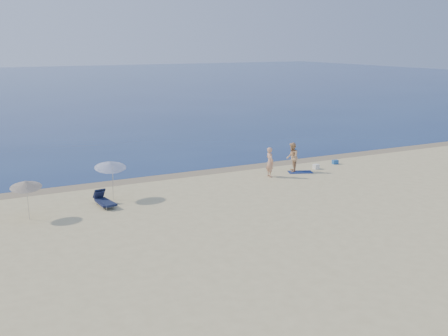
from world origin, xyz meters
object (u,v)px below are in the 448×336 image
Objects in this scene: person_left at (270,162)px; blue_cooler at (335,162)px; person_right at (292,157)px; umbrella_near at (110,165)px.

blue_cooler is at bearing -75.88° from person_left.
person_left is 4.80× the size of blue_cooler.
person_right is 12.66m from umbrella_near.
blue_cooler is (4.08, 0.54, -0.84)m from person_right.
person_right is 4.20m from blue_cooler.
person_right is at bearing -169.78° from blue_cooler.
umbrella_near is (-12.60, -0.81, 0.94)m from person_right.
person_left is at bearing -167.66° from blue_cooler.
umbrella_near reaches higher than person_right.
blue_cooler is 16.83m from umbrella_near.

